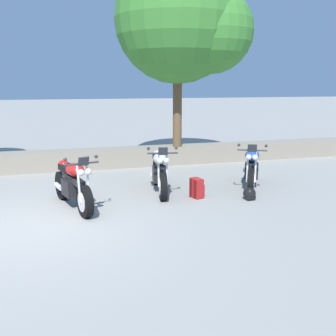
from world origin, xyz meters
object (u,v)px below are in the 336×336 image
at_px(motorcycle_red_near_left, 73,185).
at_px(leafy_tree_mid_left, 185,22).
at_px(motorcycle_silver_centre, 160,172).
at_px(rider_backpack, 197,187).
at_px(rider_helmet, 250,194).
at_px(motorcycle_blue_far_right, 251,168).

relative_size(motorcycle_red_near_left, leafy_tree_mid_left, 0.36).
height_order(motorcycle_silver_centre, rider_backpack, motorcycle_silver_centre).
relative_size(rider_backpack, rider_helmet, 1.68).
relative_size(motorcycle_red_near_left, motorcycle_silver_centre, 0.99).
bearing_deg(motorcycle_blue_far_right, motorcycle_red_near_left, -173.95).
xyz_separation_m(motorcycle_silver_centre, rider_backpack, (0.66, -0.71, -0.24)).
relative_size(motorcycle_red_near_left, rider_backpack, 4.32).
bearing_deg(motorcycle_blue_far_right, motorcycle_silver_centre, 173.93).
bearing_deg(rider_backpack, motorcycle_blue_far_right, 16.50).
relative_size(motorcycle_silver_centre, leafy_tree_mid_left, 0.36).
xyz_separation_m(rider_backpack, leafy_tree_mid_left, (0.91, 3.69, 4.03)).
height_order(motorcycle_silver_centre, motorcycle_blue_far_right, same).
distance_m(motorcycle_silver_centre, leafy_tree_mid_left, 5.07).
bearing_deg(motorcycle_red_near_left, rider_backpack, -0.37).
bearing_deg(motorcycle_red_near_left, leafy_tree_mid_left, 45.75).
distance_m(motorcycle_red_near_left, rider_backpack, 2.68).
xyz_separation_m(rider_helmet, leafy_tree_mid_left, (-0.15, 4.16, 4.14)).
xyz_separation_m(motorcycle_silver_centre, rider_helmet, (1.72, -1.17, -0.35)).
bearing_deg(rider_helmet, leafy_tree_mid_left, 92.08).
height_order(motorcycle_silver_centre, leafy_tree_mid_left, leafy_tree_mid_left).
xyz_separation_m(motorcycle_silver_centre, motorcycle_blue_far_right, (2.24, -0.24, 0.00)).
bearing_deg(rider_backpack, rider_helmet, -23.82).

